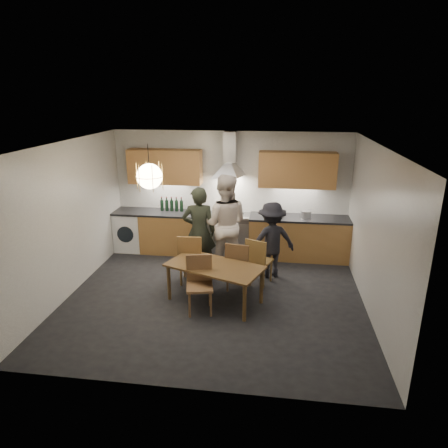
# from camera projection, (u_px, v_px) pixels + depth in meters

# --- Properties ---
(ground) EXTENTS (5.00, 5.00, 0.00)m
(ground) POSITION_uv_depth(u_px,v_px,m) (215.00, 297.00, 6.86)
(ground) COLOR black
(ground) RESTS_ON ground
(room_shell) EXTENTS (5.02, 4.52, 2.61)m
(room_shell) POSITION_uv_depth(u_px,v_px,m) (214.00, 201.00, 6.32)
(room_shell) COLOR white
(room_shell) RESTS_ON ground
(counter_run) EXTENTS (5.00, 0.62, 0.90)m
(counter_run) POSITION_uv_depth(u_px,v_px,m) (230.00, 235.00, 8.55)
(counter_run) COLOR #BD8748
(counter_run) RESTS_ON ground
(range_stove) EXTENTS (0.90, 0.60, 0.92)m
(range_stove) POSITION_uv_depth(u_px,v_px,m) (229.00, 235.00, 8.55)
(range_stove) COLOR silver
(range_stove) RESTS_ON ground
(wall_fixtures) EXTENTS (4.30, 0.54, 1.10)m
(wall_fixtures) POSITION_uv_depth(u_px,v_px,m) (230.00, 168.00, 8.21)
(wall_fixtures) COLOR tan
(wall_fixtures) RESTS_ON ground
(pendant_lamp) EXTENTS (0.43, 0.43, 0.70)m
(pendant_lamp) POSITION_uv_depth(u_px,v_px,m) (150.00, 176.00, 6.23)
(pendant_lamp) COLOR black
(pendant_lamp) RESTS_ON ground
(dining_table) EXTENTS (1.73, 1.28, 0.65)m
(dining_table) POSITION_uv_depth(u_px,v_px,m) (215.00, 270.00, 6.55)
(dining_table) COLOR brown
(dining_table) RESTS_ON ground
(chair_back_left) EXTENTS (0.44, 0.44, 0.96)m
(chair_back_left) POSITION_uv_depth(u_px,v_px,m) (191.00, 256.00, 7.17)
(chair_back_left) COLOR brown
(chair_back_left) RESTS_ON ground
(chair_back_mid) EXTENTS (0.47, 0.47, 0.91)m
(chair_back_mid) POSITION_uv_depth(u_px,v_px,m) (238.00, 263.00, 6.92)
(chair_back_mid) COLOR brown
(chair_back_mid) RESTS_ON ground
(chair_back_right) EXTENTS (0.53, 0.53, 0.89)m
(chair_back_right) POSITION_uv_depth(u_px,v_px,m) (258.00, 259.00, 7.16)
(chair_back_right) COLOR brown
(chair_back_right) RESTS_ON ground
(chair_front) EXTENTS (0.49, 0.49, 0.91)m
(chair_front) POSITION_uv_depth(u_px,v_px,m) (199.00, 280.00, 6.33)
(chair_front) COLOR brown
(chair_front) RESTS_ON ground
(person_left) EXTENTS (0.69, 0.51, 1.72)m
(person_left) POSITION_uv_depth(u_px,v_px,m) (199.00, 231.00, 7.52)
(person_left) COLOR black
(person_left) RESTS_ON ground
(person_mid) EXTENTS (0.96, 0.76, 1.92)m
(person_mid) POSITION_uv_depth(u_px,v_px,m) (224.00, 224.00, 7.63)
(person_mid) COLOR beige
(person_mid) RESTS_ON ground
(person_right) EXTENTS (1.07, 0.85, 1.45)m
(person_right) POSITION_uv_depth(u_px,v_px,m) (271.00, 240.00, 7.44)
(person_right) COLOR black
(person_right) RESTS_ON ground
(mixing_bowl) EXTENTS (0.40, 0.40, 0.08)m
(mixing_bowl) POSITION_uv_depth(u_px,v_px,m) (277.00, 215.00, 8.23)
(mixing_bowl) COLOR silver
(mixing_bowl) RESTS_ON counter_run
(stock_pot) EXTENTS (0.24, 0.24, 0.15)m
(stock_pot) POSITION_uv_depth(u_px,v_px,m) (306.00, 215.00, 8.15)
(stock_pot) COLOR silver
(stock_pot) RESTS_ON counter_run
(wine_bottles) EXTENTS (0.51, 0.07, 0.31)m
(wine_bottles) POSITION_uv_depth(u_px,v_px,m) (172.00, 204.00, 8.61)
(wine_bottles) COLOR black
(wine_bottles) RESTS_ON counter_run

